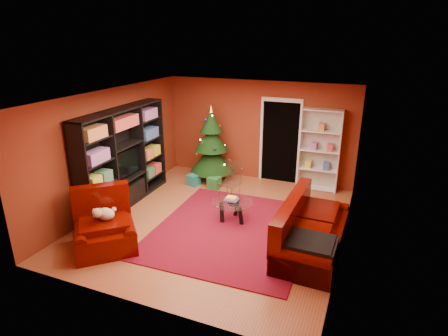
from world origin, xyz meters
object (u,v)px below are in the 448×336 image
at_px(rug, 232,229).
at_px(white_bookshelf, 320,150).
at_px(coffee_table, 233,211).
at_px(gift_box_red, 219,170).
at_px(christmas_tree, 211,144).
at_px(gift_box_teal, 194,180).
at_px(acrylic_chair, 229,184).
at_px(armchair, 104,227).
at_px(sofa, 314,226).
at_px(dog, 106,214).
at_px(media_unit, 124,158).
at_px(gift_box_green, 214,183).

bearing_deg(rug, white_bookshelf, 66.60).
bearing_deg(coffee_table, gift_box_red, 119.20).
height_order(christmas_tree, white_bookshelf, white_bookshelf).
relative_size(christmas_tree, gift_box_teal, 7.36).
relative_size(gift_box_red, coffee_table, 0.28).
relative_size(white_bookshelf, acrylic_chair, 2.49).
bearing_deg(gift_box_red, coffee_table, -60.80).
xyz_separation_m(armchair, sofa, (3.47, 1.37, 0.04)).
xyz_separation_m(gift_box_red, dog, (-0.39, -4.23, 0.53)).
distance_m(coffee_table, acrylic_chair, 1.05).
xyz_separation_m(rug, armchair, (-1.87, -1.49, 0.43)).
xyz_separation_m(media_unit, gift_box_teal, (0.93, 1.55, -0.96)).
bearing_deg(media_unit, white_bookshelf, 30.83).
distance_m(gift_box_green, dog, 3.38).
bearing_deg(dog, sofa, -21.94).
distance_m(white_bookshelf, armchair, 5.30).
height_order(gift_box_teal, acrylic_chair, acrylic_chair).
relative_size(gift_box_green, acrylic_chair, 0.34).
height_order(media_unit, gift_box_teal, media_unit).
relative_size(gift_box_red, acrylic_chair, 0.29).
bearing_deg(christmas_tree, armchair, -95.57).
distance_m(rug, acrylic_chair, 1.47).
bearing_deg(dog, acrylic_chair, 21.87).
xyz_separation_m(gift_box_green, sofa, (2.79, -1.97, 0.33)).
bearing_deg(armchair, gift_box_red, 42.27).
relative_size(gift_box_green, gift_box_red, 1.19).
xyz_separation_m(dog, coffee_table, (1.75, 1.79, -0.43)).
bearing_deg(armchair, acrylic_chair, 22.38).
xyz_separation_m(christmas_tree, gift_box_green, (0.30, -0.52, -0.84)).
bearing_deg(gift_box_red, rug, -62.21).
xyz_separation_m(gift_box_red, acrylic_chair, (0.92, -1.51, 0.30)).
distance_m(gift_box_green, white_bookshelf, 2.72).
bearing_deg(gift_box_green, white_bookshelf, 21.30).
relative_size(armchair, dog, 2.81).
xyz_separation_m(christmas_tree, white_bookshelf, (2.70, 0.42, 0.03)).
xyz_separation_m(sofa, acrylic_chair, (-2.16, 1.42, -0.06)).
height_order(gift_box_green, dog, dog).
bearing_deg(media_unit, acrylic_chair, 23.52).
height_order(christmas_tree, armchair, christmas_tree).
relative_size(christmas_tree, gift_box_red, 8.39).
height_order(rug, sofa, sofa).
bearing_deg(coffee_table, acrylic_chair, 115.74).
bearing_deg(sofa, armchair, 113.07).
bearing_deg(dog, coffee_table, 3.02).
relative_size(gift_box_teal, white_bookshelf, 0.13).
height_order(rug, white_bookshelf, white_bookshelf).
bearing_deg(media_unit, gift_box_red, 62.42).
bearing_deg(armchair, gift_box_green, 36.05).
bearing_deg(gift_box_red, gift_box_teal, -106.75).
distance_m(white_bookshelf, acrylic_chair, 2.39).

